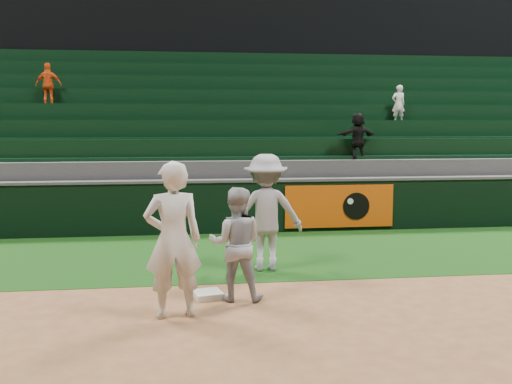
{
  "coord_description": "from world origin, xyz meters",
  "views": [
    {
      "loc": [
        -0.61,
        -7.91,
        2.55
      ],
      "look_at": [
        0.68,
        2.3,
        1.3
      ],
      "focal_mm": 40.0,
      "sensor_mm": 36.0,
      "label": 1
    }
  ],
  "objects_px": {
    "first_base": "(208,294)",
    "baserunner": "(236,244)",
    "first_baseman": "(173,240)",
    "base_coach": "(266,212)"
  },
  "relations": [
    {
      "from": "first_baseman",
      "to": "baserunner",
      "type": "xyz_separation_m",
      "value": [
        0.88,
        0.65,
        -0.21
      ]
    },
    {
      "from": "first_base",
      "to": "baserunner",
      "type": "bearing_deg",
      "value": -18.48
    },
    {
      "from": "first_base",
      "to": "base_coach",
      "type": "height_order",
      "value": "base_coach"
    },
    {
      "from": "first_baseman",
      "to": "baserunner",
      "type": "relative_size",
      "value": 1.26
    },
    {
      "from": "first_base",
      "to": "first_baseman",
      "type": "distance_m",
      "value": 1.35
    },
    {
      "from": "baserunner",
      "to": "base_coach",
      "type": "distance_m",
      "value": 1.74
    },
    {
      "from": "first_base",
      "to": "first_baseman",
      "type": "xyz_separation_m",
      "value": [
        -0.47,
        -0.78,
        0.99
      ]
    },
    {
      "from": "first_baseman",
      "to": "base_coach",
      "type": "relative_size",
      "value": 1.03
    },
    {
      "from": "first_base",
      "to": "baserunner",
      "type": "xyz_separation_m",
      "value": [
        0.41,
        -0.14,
        0.78
      ]
    },
    {
      "from": "first_base",
      "to": "baserunner",
      "type": "relative_size",
      "value": 0.24
    }
  ]
}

